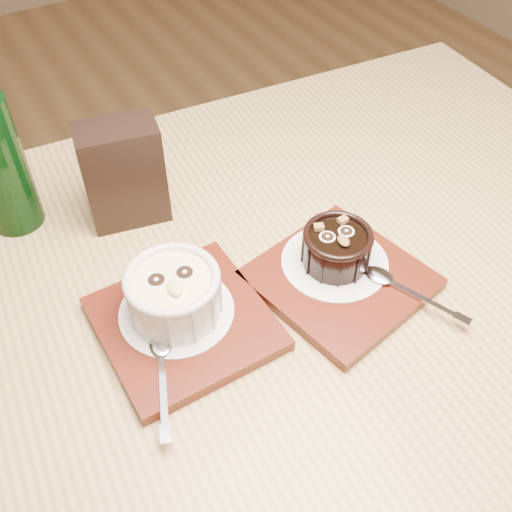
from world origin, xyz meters
The scene contains 11 objects.
ground centered at (0.00, 0.00, 0.00)m, with size 5.00×5.00×0.00m, color brown.
table centered at (-0.10, -0.20, 0.66)m, with size 1.26×0.89×0.75m.
tray_left centered at (-0.19, -0.21, 0.76)m, with size 0.18×0.18×0.01m, color #571A0E.
doily_left centered at (-0.19, -0.20, 0.77)m, with size 0.13×0.13×0.00m, color silver.
ramekin_white centered at (-0.19, -0.20, 0.80)m, with size 0.10×0.10×0.06m.
spoon_left centered at (-0.24, -0.26, 0.77)m, with size 0.03×0.13×0.01m, color silver, non-canonical shape.
tray_right centered at (0.00, -0.24, 0.76)m, with size 0.18×0.18×0.01m, color #571A0E.
doily_right centered at (0.01, -0.22, 0.77)m, with size 0.13×0.13×0.00m, color silver.
ramekin_dark centered at (0.01, -0.22, 0.79)m, with size 0.08×0.08×0.05m.
spoon_right centered at (0.05, -0.30, 0.77)m, with size 0.03×0.13×0.01m, color silver, non-canonical shape.
condiment_stand centered at (-0.17, 0.00, 0.82)m, with size 0.10×0.06×0.14m, color black.
Camera 1 is at (-0.33, -0.60, 1.30)m, focal length 42.00 mm.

